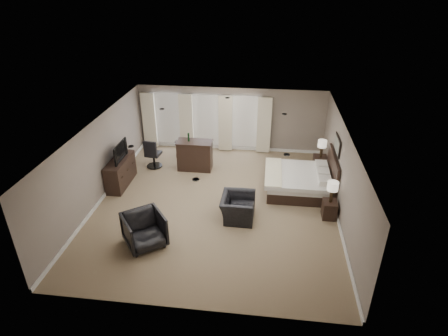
# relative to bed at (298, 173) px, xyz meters

# --- Properties ---
(room) EXTENTS (7.60, 8.60, 2.64)m
(room) POSITION_rel_bed_xyz_m (-2.58, -1.16, 0.61)
(room) COLOR #7F6B50
(room) RESTS_ON ground
(window_bay) EXTENTS (5.25, 0.20, 2.30)m
(window_bay) POSITION_rel_bed_xyz_m (-3.58, 2.95, 0.52)
(window_bay) COLOR silver
(window_bay) RESTS_ON room
(bed) EXTENTS (2.16, 2.06, 1.37)m
(bed) POSITION_rel_bed_xyz_m (0.00, 0.00, 0.00)
(bed) COLOR silver
(bed) RESTS_ON ground
(nightstand_near) EXTENTS (0.41, 0.50, 0.54)m
(nightstand_near) POSITION_rel_bed_xyz_m (0.89, -1.45, -0.41)
(nightstand_near) COLOR black
(nightstand_near) RESTS_ON ground
(nightstand_far) EXTENTS (0.47, 0.57, 0.62)m
(nightstand_far) POSITION_rel_bed_xyz_m (0.89, 1.45, -0.37)
(nightstand_far) COLOR black
(nightstand_far) RESTS_ON ground
(lamp_near) EXTENTS (0.33, 0.33, 0.67)m
(lamp_near) POSITION_rel_bed_xyz_m (0.89, -1.45, 0.19)
(lamp_near) COLOR beige
(lamp_near) RESTS_ON nightstand_near
(lamp_far) EXTENTS (0.32, 0.32, 0.65)m
(lamp_far) POSITION_rel_bed_xyz_m (0.89, 1.45, 0.26)
(lamp_far) COLOR beige
(lamp_far) RESTS_ON nightstand_far
(wall_art) EXTENTS (0.04, 0.96, 0.56)m
(wall_art) POSITION_rel_bed_xyz_m (1.12, 0.00, 1.06)
(wall_art) COLOR slate
(wall_art) RESTS_ON room
(dresser) EXTENTS (0.53, 1.64, 0.96)m
(dresser) POSITION_rel_bed_xyz_m (-6.03, -0.31, -0.21)
(dresser) COLOR black
(dresser) RESTS_ON ground
(tv) EXTENTS (0.62, 1.07, 0.14)m
(tv) POSITION_rel_bed_xyz_m (-6.03, -0.31, 0.34)
(tv) COLOR black
(tv) RESTS_ON dresser
(armchair_near) EXTENTS (0.74, 1.13, 0.97)m
(armchair_near) POSITION_rel_bed_xyz_m (-1.84, -1.81, -0.20)
(armchair_near) COLOR black
(armchair_near) RESTS_ON ground
(armchair_far) EXTENTS (1.37, 1.36, 1.03)m
(armchair_far) POSITION_rel_bed_xyz_m (-4.20, -3.37, -0.17)
(armchair_far) COLOR black
(armchair_far) RESTS_ON ground
(bar_counter) EXTENTS (1.30, 0.67, 1.13)m
(bar_counter) POSITION_rel_bed_xyz_m (-3.70, 1.14, -0.12)
(bar_counter) COLOR black
(bar_counter) RESTS_ON ground
(bar_stool_left) EXTENTS (0.39, 0.39, 0.67)m
(bar_stool_left) POSITION_rel_bed_xyz_m (-4.53, 2.08, -0.35)
(bar_stool_left) COLOR black
(bar_stool_left) RESTS_ON ground
(bar_stool_right) EXTENTS (0.53, 0.53, 0.85)m
(bar_stool_right) POSITION_rel_bed_xyz_m (-3.51, 1.44, -0.26)
(bar_stool_right) COLOR black
(bar_stool_right) RESTS_ON ground
(desk_chair) EXTENTS (0.64, 0.64, 1.14)m
(desk_chair) POSITION_rel_bed_xyz_m (-5.28, 1.12, -0.12)
(desk_chair) COLOR black
(desk_chair) RESTS_ON ground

